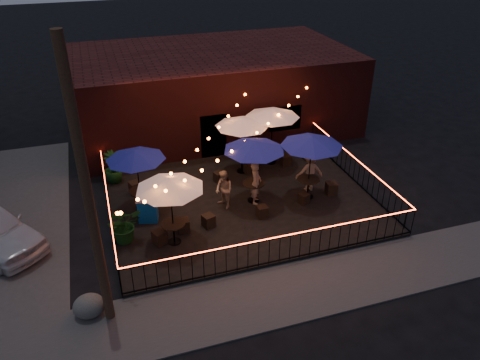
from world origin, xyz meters
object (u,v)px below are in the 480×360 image
(cafe_table_0, at_px, (170,185))
(cooler, at_px, (148,209))
(boulder, at_px, (89,306))
(cafe_table_4, at_px, (312,142))
(utility_pole, at_px, (88,198))
(cafe_table_2, at_px, (254,146))
(cafe_table_5, at_px, (273,113))
(cafe_table_3, at_px, (242,123))
(cafe_table_1, at_px, (136,156))

(cafe_table_0, xyz_separation_m, cooler, (-0.65, 1.58, -1.80))
(boulder, bearing_deg, cafe_table_0, 40.07)
(cafe_table_4, relative_size, cooler, 3.19)
(utility_pole, bearing_deg, cafe_table_2, 36.95)
(cafe_table_2, xyz_separation_m, cafe_table_5, (1.83, 2.82, 0.01))
(cafe_table_2, bearing_deg, boulder, -147.05)
(cafe_table_3, xyz_separation_m, cafe_table_4, (1.83, -2.83, 0.12))
(utility_pole, distance_m, cafe_table_5, 10.65)
(cafe_table_3, distance_m, cooler, 5.42)
(utility_pole, height_order, cafe_table_2, utility_pole)
(cafe_table_1, bearing_deg, boulder, -113.06)
(boulder, bearing_deg, cooler, 60.65)
(cafe_table_4, bearing_deg, cafe_table_5, 95.62)
(utility_pole, xyz_separation_m, cafe_table_2, (5.85, 4.40, -1.49))
(cafe_table_5, distance_m, boulder, 10.99)
(cafe_table_1, relative_size, cafe_table_3, 0.91)
(cafe_table_1, height_order, cafe_table_2, cafe_table_2)
(utility_pole, xyz_separation_m, cafe_table_1, (1.60, 5.28, -1.64))
(cafe_table_2, distance_m, cooler, 4.53)
(cafe_table_0, distance_m, cooler, 2.48)
(cafe_table_0, height_order, cafe_table_4, cafe_table_4)
(cafe_table_3, relative_size, cafe_table_4, 0.97)
(utility_pole, height_order, cafe_table_1, utility_pole)
(boulder, bearing_deg, cafe_table_3, 44.40)
(cafe_table_1, xyz_separation_m, boulder, (-2.14, -5.02, -2.01))
(cafe_table_1, xyz_separation_m, cafe_table_3, (4.57, 1.55, 0.08))
(cafe_table_0, height_order, cafe_table_3, cafe_table_3)
(utility_pole, distance_m, cafe_table_2, 7.48)
(cafe_table_2, height_order, cafe_table_5, cafe_table_5)
(utility_pole, distance_m, cafe_table_0, 3.94)
(cafe_table_4, distance_m, cafe_table_5, 3.23)
(cafe_table_1, height_order, boulder, cafe_table_1)
(cafe_table_2, relative_size, boulder, 2.88)
(cafe_table_2, bearing_deg, cafe_table_5, 56.99)
(cafe_table_2, bearing_deg, cooler, -178.52)
(cafe_table_0, distance_m, boulder, 4.34)
(cafe_table_2, relative_size, cooler, 2.71)
(cafe_table_0, distance_m, cafe_table_2, 3.86)
(cafe_table_5, height_order, boulder, cafe_table_5)
(cooler, bearing_deg, cafe_table_0, -52.37)
(cafe_table_2, relative_size, cafe_table_3, 0.88)
(cafe_table_4, distance_m, boulder, 9.58)
(cafe_table_2, xyz_separation_m, cooler, (-4.12, -0.11, -1.88))
(utility_pole, relative_size, cafe_table_4, 2.63)
(utility_pole, distance_m, cafe_table_1, 5.76)
(cooler, bearing_deg, cafe_table_4, 12.74)
(cafe_table_3, relative_size, cafe_table_5, 0.96)
(cafe_table_4, xyz_separation_m, boulder, (-8.54, -3.75, -2.21))
(cafe_table_1, distance_m, cafe_table_4, 6.53)
(cafe_table_0, distance_m, cafe_table_5, 6.96)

